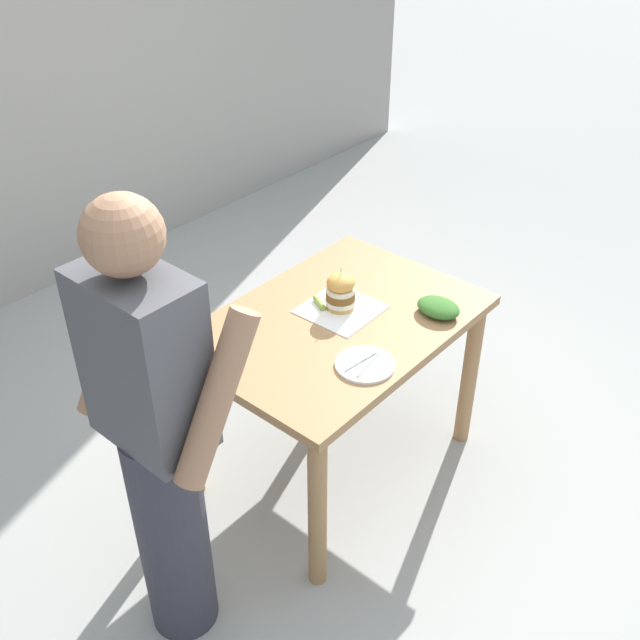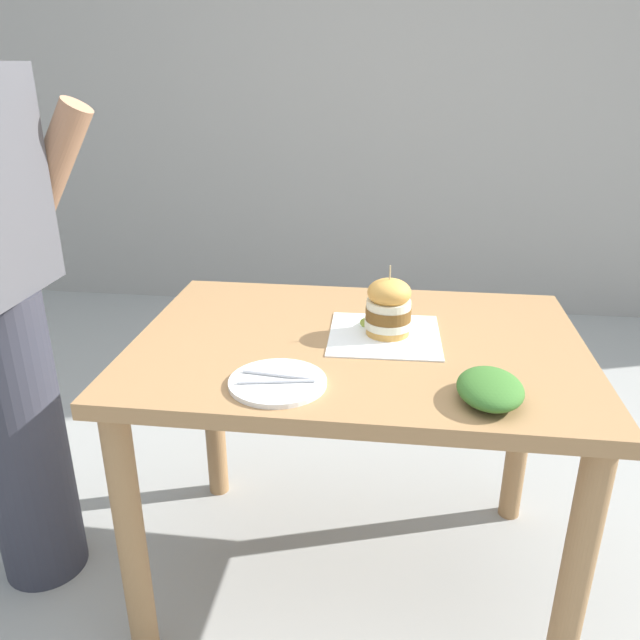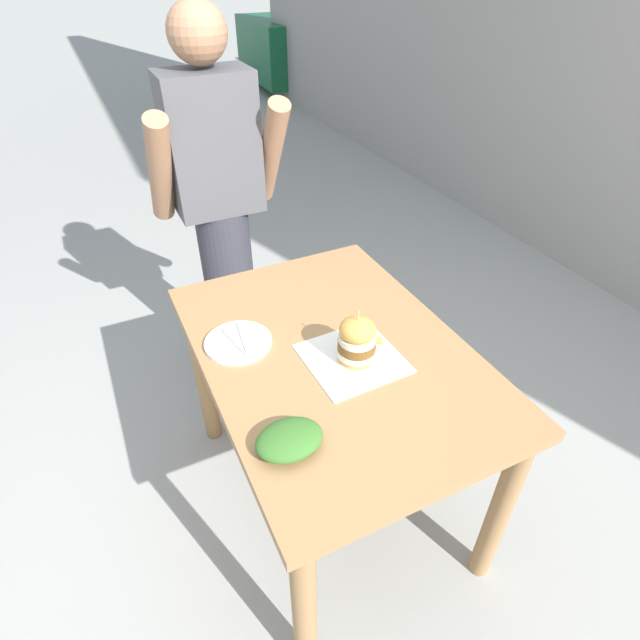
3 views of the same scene
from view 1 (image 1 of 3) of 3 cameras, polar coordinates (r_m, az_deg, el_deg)
name	(u,v)px [view 1 (image 1 of 3)]	position (r m, az deg, el deg)	size (l,w,h in m)	color
ground_plane	(334,462)	(3.47, 1.10, -10.77)	(80.00, 80.00, 0.00)	#9E9E99
patio_table	(336,346)	(3.04, 1.23, -1.99)	(0.82, 1.16, 0.79)	#9E7247
serving_paper	(341,309)	(3.02, 1.60, 0.84)	(0.29, 0.29, 0.00)	white
sandwich	(341,291)	(2.99, 1.58, 2.19)	(0.12, 0.12, 0.19)	gold
pickle_spear	(319,303)	(3.03, -0.05, 1.32)	(0.02, 0.02, 0.09)	#8EA83D
side_plate_with_forks	(365,364)	(2.72, 3.45, -3.40)	(0.22, 0.22, 0.02)	white
side_salad	(438,307)	(3.02, 9.01, 0.95)	(0.18, 0.14, 0.06)	#386B28
diner_across_table	(158,437)	(2.36, -12.26, -8.70)	(0.55, 0.35, 1.69)	#33333D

